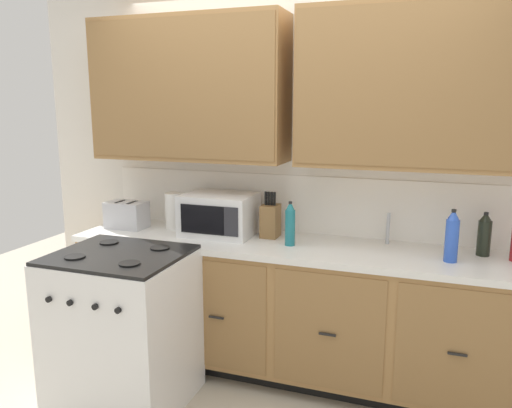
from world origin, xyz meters
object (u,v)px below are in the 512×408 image
Objects in this scene: toaster at (127,215)px; bottle_dark at (484,235)px; microwave at (219,214)px; knife_block at (270,220)px; paper_towel_roll at (173,211)px; bottle_blue at (452,236)px; bottle_teal at (290,224)px; stove_range at (123,328)px.

bottle_dark is (2.37, 0.12, 0.03)m from toaster.
knife_block reaches higher than microwave.
microwave is 0.37m from paper_towel_roll.
bottle_dark reaches higher than toaster.
bottle_teal is (-0.95, 0.02, -0.01)m from bottle_blue.
microwave is 0.54m from bottle_teal.
paper_towel_roll is (-0.37, 0.04, -0.01)m from microwave.
microwave is 1.55× the size of knife_block.
microwave is 1.84× the size of bottle_dark.
bottle_teal is at bearing -2.27° from toaster.
knife_block is 1.19× the size of bottle_dark.
bottle_dark is (0.18, 0.19, -0.02)m from bottle_blue.
bottle_blue reaches higher than microwave.
bottle_teal is at bearing -8.66° from paper_towel_roll.
bottle_dark is at bearing 8.66° from bottle_teal.
toaster is 1.07× the size of bottle_dark.
bottle_teal reaches higher than stove_range.
microwave is 1.58× the size of bottle_blue.
bottle_dark is (2.00, 0.77, 0.57)m from stove_range.
stove_range is 0.91m from toaster.
microwave is at bearing 169.29° from bottle_teal.
toaster is (-0.37, 0.64, 0.54)m from stove_range.
toaster is at bearing -165.03° from paper_towel_roll.
paper_towel_roll is 0.86× the size of bottle_blue.
stove_range is 0.96m from microwave.
toaster is 0.35m from paper_towel_roll.
toaster is at bearing -175.81° from microwave.
knife_block reaches higher than toaster.
stove_range is at bearing -87.05° from paper_towel_roll.
bottle_dark is at bearing 46.06° from bottle_blue.
stove_range is 1.16m from knife_block.
knife_block is at bearing 8.28° from microwave.
stove_range is 3.06× the size of knife_block.
bottle_dark is (1.14, 0.17, -0.01)m from bottle_teal.
bottle_teal is 1.09× the size of bottle_dark.
bottle_teal is (1.24, -0.05, 0.04)m from toaster.
paper_towel_roll is at bearing 92.95° from stove_range.
knife_block reaches higher than paper_towel_roll.
knife_block reaches higher than bottle_dark.
knife_block reaches higher than stove_range.
bottle_blue is 0.27m from bottle_dark.
bottle_dark is at bearing 2.48° from microwave.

